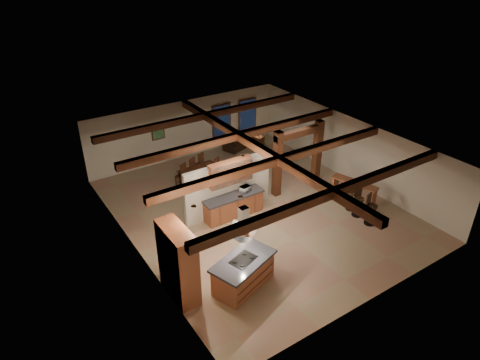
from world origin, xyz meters
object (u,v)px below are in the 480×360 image
at_px(bar_counter, 354,189).
at_px(sofa, 240,141).
at_px(kitchen_island, 243,272).
at_px(dining_table, 201,176).

bearing_deg(bar_counter, sofa, 95.75).
distance_m(kitchen_island, sofa, 10.57).
bearing_deg(sofa, kitchen_island, 37.07).
relative_size(kitchen_island, dining_table, 1.27).
bearing_deg(kitchen_island, bar_counter, 13.74).
bearing_deg(bar_counter, dining_table, 131.25).
bearing_deg(kitchen_island, dining_table, 72.32).
distance_m(kitchen_island, bar_counter, 6.67).
height_order(kitchen_island, sofa, kitchen_island).
bearing_deg(dining_table, sofa, 26.70).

